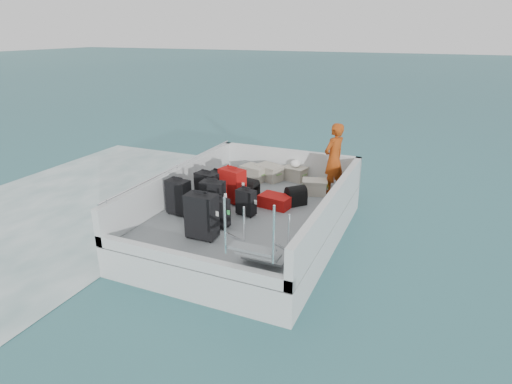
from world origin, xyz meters
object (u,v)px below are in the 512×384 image
(suitcase_3, at_px, (202,216))
(crate_1, at_px, (269,173))
(suitcase_6, at_px, (218,213))
(crate_0, at_px, (254,174))
(suitcase_5, at_px, (232,186))
(suitcase_8, at_px, (275,201))
(suitcase_7, at_px, (246,203))
(passenger, at_px, (334,159))
(crate_3, at_px, (315,188))
(suitcase_4, at_px, (213,198))
(suitcase_0, at_px, (178,197))
(crate_2, at_px, (295,174))
(suitcase_2, at_px, (218,184))
(suitcase_1, at_px, (207,189))

(suitcase_3, bearing_deg, crate_1, 90.56)
(suitcase_6, distance_m, crate_0, 2.76)
(suitcase_5, xyz_separation_m, suitcase_8, (0.96, 0.10, -0.24))
(suitcase_7, height_order, passenger, passenger)
(suitcase_8, xyz_separation_m, crate_1, (-0.76, 1.55, 0.05))
(suitcase_8, distance_m, crate_3, 1.19)
(suitcase_4, bearing_deg, suitcase_8, 35.23)
(suitcase_0, xyz_separation_m, suitcase_3, (0.96, -0.72, 0.05))
(suitcase_8, bearing_deg, suitcase_4, 137.81)
(suitcase_4, bearing_deg, suitcase_6, -55.75)
(crate_0, relative_size, crate_2, 1.09)
(suitcase_2, xyz_separation_m, suitcase_3, (0.72, -1.94, 0.13))
(suitcase_6, distance_m, crate_3, 2.67)
(suitcase_1, xyz_separation_m, suitcase_7, (0.99, -0.15, -0.09))
(passenger, bearing_deg, suitcase_4, -16.00)
(suitcase_5, height_order, suitcase_8, suitcase_5)
(suitcase_7, relative_size, crate_0, 0.95)
(suitcase_2, height_order, crate_0, suitcase_2)
(suitcase_0, relative_size, crate_0, 1.28)
(suitcase_2, xyz_separation_m, passenger, (2.30, 1.25, 0.52))
(suitcase_0, height_order, suitcase_2, suitcase_0)
(crate_2, relative_size, passenger, 0.32)
(crate_2, bearing_deg, crate_0, -156.01)
(crate_0, bearing_deg, crate_2, 23.99)
(suitcase_4, relative_size, crate_1, 1.17)
(crate_2, distance_m, passenger, 1.32)
(suitcase_1, relative_size, crate_0, 1.26)
(suitcase_6, bearing_deg, suitcase_3, -82.74)
(suitcase_2, distance_m, suitcase_4, 1.00)
(passenger, bearing_deg, suitcase_3, -0.93)
(crate_0, distance_m, crate_1, 0.38)
(suitcase_0, height_order, suitcase_3, suitcase_3)
(suitcase_2, relative_size, passenger, 0.35)
(crate_0, bearing_deg, suitcase_7, -70.77)
(suitcase_0, relative_size, suitcase_7, 1.35)
(suitcase_5, height_order, crate_2, suitcase_5)
(suitcase_0, bearing_deg, crate_1, 76.99)
(suitcase_0, relative_size, crate_2, 1.40)
(suitcase_5, bearing_deg, suitcase_8, 21.70)
(suitcase_3, relative_size, suitcase_7, 1.54)
(suitcase_5, distance_m, suitcase_6, 1.27)
(suitcase_1, bearing_deg, crate_1, 86.09)
(crate_0, relative_size, crate_3, 1.09)
(suitcase_2, bearing_deg, suitcase_1, -77.47)
(suitcase_4, height_order, passenger, passenger)
(suitcase_2, relative_size, suitcase_7, 1.06)
(suitcase_5, relative_size, passenger, 0.46)
(suitcase_6, bearing_deg, passenger, 72.44)
(crate_2, bearing_deg, suitcase_5, -112.56)
(suitcase_3, relative_size, suitcase_5, 1.12)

